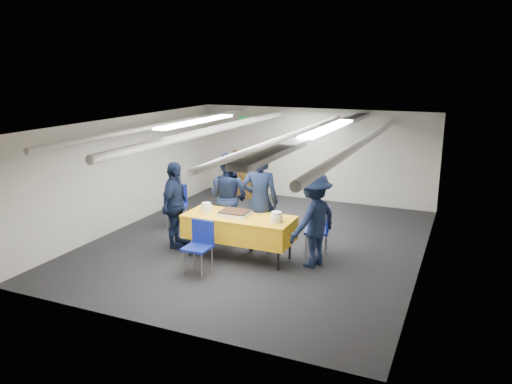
% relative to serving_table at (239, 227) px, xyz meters
% --- Properties ---
extents(ground, '(7.00, 7.00, 0.00)m').
position_rel_serving_table_xyz_m(ground, '(0.02, 0.86, -0.56)').
color(ground, black).
rests_on(ground, ground).
extents(room_shell, '(6.00, 7.00, 2.30)m').
position_rel_serving_table_xyz_m(room_shell, '(0.11, 1.26, 1.25)').
color(room_shell, beige).
rests_on(room_shell, ground).
extents(serving_table, '(1.95, 0.81, 0.77)m').
position_rel_serving_table_xyz_m(serving_table, '(0.00, 0.00, 0.00)').
color(serving_table, black).
rests_on(serving_table, ground).
extents(sheet_cake, '(0.52, 0.40, 0.09)m').
position_rel_serving_table_xyz_m(sheet_cake, '(-0.07, -0.01, 0.25)').
color(sheet_cake, white).
rests_on(sheet_cake, serving_table).
extents(plate_stack_left, '(0.20, 0.20, 0.18)m').
position_rel_serving_table_xyz_m(plate_stack_left, '(-0.61, -0.05, 0.29)').
color(plate_stack_left, white).
rests_on(plate_stack_left, serving_table).
extents(plate_stack_right, '(0.22, 0.22, 0.17)m').
position_rel_serving_table_xyz_m(plate_stack_right, '(0.72, -0.05, 0.29)').
color(plate_stack_right, white).
rests_on(plate_stack_right, serving_table).
extents(podium, '(0.62, 0.53, 1.25)m').
position_rel_serving_table_xyz_m(podium, '(-1.58, 3.90, 0.05)').
color(podium, brown).
rests_on(podium, ground).
extents(chair_near, '(0.42, 0.42, 0.87)m').
position_rel_serving_table_xyz_m(chair_near, '(-0.30, -0.84, -0.03)').
color(chair_near, gray).
rests_on(chair_near, ground).
extents(chair_right, '(0.49, 0.49, 0.87)m').
position_rel_serving_table_xyz_m(chair_right, '(1.31, 0.69, -0.03)').
color(chair_right, gray).
rests_on(chair_right, ground).
extents(chair_left, '(0.54, 0.54, 0.87)m').
position_rel_serving_table_xyz_m(chair_left, '(-1.99, 1.13, -0.03)').
color(chair_left, gray).
rests_on(chair_left, ground).
extents(sailor_a, '(0.77, 0.61, 1.86)m').
position_rel_serving_table_xyz_m(sailor_a, '(0.20, 0.46, 0.37)').
color(sailor_a, black).
rests_on(sailor_a, ground).
extents(sailor_b, '(0.94, 0.79, 1.73)m').
position_rel_serving_table_xyz_m(sailor_b, '(-0.57, 0.74, 0.31)').
color(sailor_b, black).
rests_on(sailor_b, ground).
extents(sailor_c, '(0.55, 1.01, 1.63)m').
position_rel_serving_table_xyz_m(sailor_c, '(-1.31, 0.00, 0.25)').
color(sailor_c, black).
rests_on(sailor_c, ground).
extents(sailor_d, '(0.95, 1.20, 1.62)m').
position_rel_serving_table_xyz_m(sailor_d, '(1.30, 0.17, 0.25)').
color(sailor_d, black).
rests_on(sailor_d, ground).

